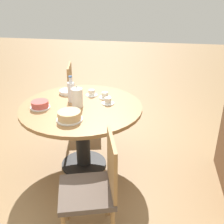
{
  "coord_description": "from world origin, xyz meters",
  "views": [
    {
      "loc": [
        2.55,
        0.73,
        1.92
      ],
      "look_at": [
        0.0,
        0.32,
        0.69
      ],
      "focal_mm": 45.0,
      "sensor_mm": 36.0,
      "label": 1
    }
  ],
  "objects_px": {
    "cup_b": "(108,101)",
    "cup_c": "(105,96)",
    "chair_a": "(95,187)",
    "coffee_pot": "(77,97)",
    "cup_a": "(92,93)",
    "cake_main": "(69,116)",
    "cake_second": "(40,105)",
    "chair_b": "(81,94)",
    "water_bottle": "(71,91)"
  },
  "relations": [
    {
      "from": "cake_second",
      "to": "cup_a",
      "type": "bearing_deg",
      "value": 133.37
    },
    {
      "from": "chair_a",
      "to": "coffee_pot",
      "type": "distance_m",
      "value": 1.02
    },
    {
      "from": "chair_b",
      "to": "cup_a",
      "type": "distance_m",
      "value": 0.75
    },
    {
      "from": "chair_a",
      "to": "water_bottle",
      "type": "height_order",
      "value": "water_bottle"
    },
    {
      "from": "cake_main",
      "to": "cup_c",
      "type": "xyz_separation_m",
      "value": [
        -0.58,
        0.23,
        -0.02
      ]
    },
    {
      "from": "chair_a",
      "to": "cake_main",
      "type": "relative_size",
      "value": 3.68
    },
    {
      "from": "water_bottle",
      "to": "chair_a",
      "type": "bearing_deg",
      "value": 24.71
    },
    {
      "from": "cup_b",
      "to": "cake_main",
      "type": "bearing_deg",
      "value": -33.49
    },
    {
      "from": "chair_a",
      "to": "water_bottle",
      "type": "bearing_deg",
      "value": -171.76
    },
    {
      "from": "cake_main",
      "to": "cup_c",
      "type": "bearing_deg",
      "value": 158.77
    },
    {
      "from": "coffee_pot",
      "to": "water_bottle",
      "type": "height_order",
      "value": "water_bottle"
    },
    {
      "from": "cake_main",
      "to": "cup_b",
      "type": "distance_m",
      "value": 0.52
    },
    {
      "from": "cake_main",
      "to": "cup_b",
      "type": "bearing_deg",
      "value": 146.51
    },
    {
      "from": "coffee_pot",
      "to": "cake_main",
      "type": "distance_m",
      "value": 0.32
    },
    {
      "from": "cup_a",
      "to": "cup_b",
      "type": "bearing_deg",
      "value": 48.27
    },
    {
      "from": "cake_main",
      "to": "cup_a",
      "type": "bearing_deg",
      "value": 174.01
    },
    {
      "from": "chair_a",
      "to": "cup_c",
      "type": "bearing_deg",
      "value": 169.9
    },
    {
      "from": "cup_c",
      "to": "cup_b",
      "type": "bearing_deg",
      "value": 22.18
    },
    {
      "from": "cup_a",
      "to": "cup_b",
      "type": "height_order",
      "value": "same"
    },
    {
      "from": "cup_b",
      "to": "chair_b",
      "type": "bearing_deg",
      "value": -147.46
    },
    {
      "from": "coffee_pot",
      "to": "cup_a",
      "type": "bearing_deg",
      "value": 166.32
    },
    {
      "from": "chair_a",
      "to": "chair_b",
      "type": "distance_m",
      "value": 1.92
    },
    {
      "from": "coffee_pot",
      "to": "cake_second",
      "type": "relative_size",
      "value": 1.13
    },
    {
      "from": "cake_second",
      "to": "cup_b",
      "type": "distance_m",
      "value": 0.69
    },
    {
      "from": "chair_a",
      "to": "cup_a",
      "type": "bearing_deg",
      "value": 177.03
    },
    {
      "from": "chair_a",
      "to": "cake_second",
      "type": "height_order",
      "value": "chair_a"
    },
    {
      "from": "cup_b",
      "to": "cup_c",
      "type": "relative_size",
      "value": 1.0
    },
    {
      "from": "chair_a",
      "to": "cup_b",
      "type": "bearing_deg",
      "value": 167.42
    },
    {
      "from": "coffee_pot",
      "to": "cake_second",
      "type": "bearing_deg",
      "value": -74.54
    },
    {
      "from": "cup_b",
      "to": "cake_second",
      "type": "bearing_deg",
      "value": -71.71
    },
    {
      "from": "cake_main",
      "to": "cup_c",
      "type": "height_order",
      "value": "cake_main"
    },
    {
      "from": "cake_main",
      "to": "chair_a",
      "type": "bearing_deg",
      "value": 31.74
    },
    {
      "from": "chair_b",
      "to": "coffee_pot",
      "type": "height_order",
      "value": "coffee_pot"
    },
    {
      "from": "cup_b",
      "to": "coffee_pot",
      "type": "bearing_deg",
      "value": -68.38
    },
    {
      "from": "chair_a",
      "to": "cup_c",
      "type": "relative_size",
      "value": 6.78
    },
    {
      "from": "chair_a",
      "to": "cup_c",
      "type": "xyz_separation_m",
      "value": [
        -1.15,
        -0.13,
        0.28
      ]
    },
    {
      "from": "cup_b",
      "to": "cup_c",
      "type": "bearing_deg",
      "value": -157.82
    },
    {
      "from": "cake_main",
      "to": "cake_second",
      "type": "distance_m",
      "value": 0.43
    },
    {
      "from": "coffee_pot",
      "to": "cup_b",
      "type": "relative_size",
      "value": 1.72
    },
    {
      "from": "chair_a",
      "to": "cup_b",
      "type": "xyz_separation_m",
      "value": [
        -1.0,
        -0.07,
        0.28
      ]
    },
    {
      "from": "water_bottle",
      "to": "cake_second",
      "type": "relative_size",
      "value": 1.4
    },
    {
      "from": "cake_main",
      "to": "coffee_pot",
      "type": "bearing_deg",
      "value": -178.1
    },
    {
      "from": "cup_a",
      "to": "coffee_pot",
      "type": "bearing_deg",
      "value": -13.68
    },
    {
      "from": "chair_a",
      "to": "coffee_pot",
      "type": "xyz_separation_m",
      "value": [
        -0.89,
        -0.36,
        0.36
      ]
    },
    {
      "from": "cake_main",
      "to": "cake_second",
      "type": "height_order",
      "value": "cake_main"
    },
    {
      "from": "chair_b",
      "to": "cake_second",
      "type": "relative_size",
      "value": 4.46
    },
    {
      "from": "coffee_pot",
      "to": "cup_b",
      "type": "height_order",
      "value": "coffee_pot"
    },
    {
      "from": "water_bottle",
      "to": "cake_second",
      "type": "distance_m",
      "value": 0.35
    },
    {
      "from": "cake_main",
      "to": "cup_c",
      "type": "distance_m",
      "value": 0.62
    },
    {
      "from": "chair_a",
      "to": "coffee_pot",
      "type": "bearing_deg",
      "value": -174.13
    }
  ]
}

